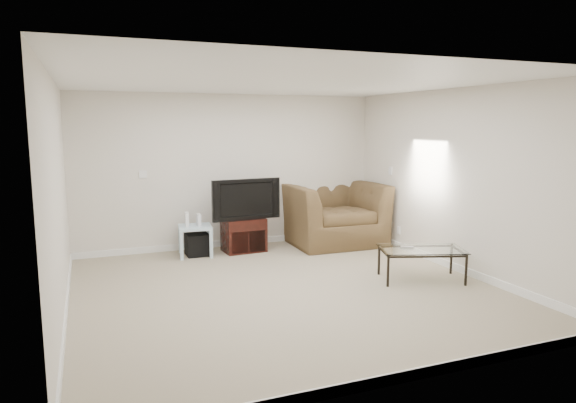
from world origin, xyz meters
name	(u,v)px	position (x,y,z in m)	size (l,w,h in m)	color
floor	(286,289)	(0.00, 0.00, 0.00)	(5.00, 5.00, 0.00)	tan
ceiling	(286,82)	(0.00, 0.00, 2.50)	(5.00, 5.00, 0.00)	white
wall_back	(231,171)	(0.00, 2.50, 1.25)	(5.00, 0.02, 2.50)	silver
wall_left	(58,200)	(-2.50, 0.00, 1.25)	(0.02, 5.00, 2.50)	silver
wall_right	(455,180)	(2.50, 0.00, 1.25)	(0.02, 5.00, 2.50)	silver
plate_back	(143,174)	(-1.40, 2.49, 1.25)	(0.12, 0.02, 0.12)	white
plate_right_switch	(390,171)	(2.49, 1.60, 1.25)	(0.02, 0.09, 0.13)	white
plate_right_outlet	(399,230)	(2.49, 1.30, 0.30)	(0.02, 0.08, 0.12)	white
tv_stand	(244,235)	(0.07, 2.05, 0.27)	(0.64, 0.45, 0.54)	black
dvd_player	(244,224)	(0.08, 2.01, 0.45)	(0.39, 0.27, 0.05)	black
television	(244,198)	(0.08, 2.02, 0.86)	(1.04, 0.21, 0.64)	black
side_table	(195,241)	(-0.70, 2.05, 0.23)	(0.49, 0.49, 0.47)	silver
subwoofer	(197,245)	(-0.67, 2.07, 0.17)	(0.34, 0.34, 0.34)	black
game_console	(187,219)	(-0.82, 2.05, 0.58)	(0.05, 0.16, 0.22)	white
game_case	(199,220)	(-0.65, 2.02, 0.56)	(0.05, 0.14, 0.19)	silver
recliner	(333,203)	(1.67, 2.05, 0.69)	(1.57, 1.02, 1.37)	#482C19
coffee_table	(421,264)	(1.78, -0.28, 0.21)	(1.06, 0.60, 0.42)	black
remote	(407,247)	(1.63, -0.17, 0.43)	(0.17, 0.05, 0.02)	#B2B2B7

